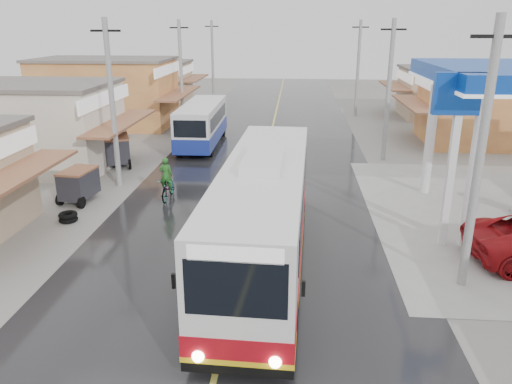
{
  "coord_description": "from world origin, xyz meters",
  "views": [
    {
      "loc": [
        1.68,
        -14.25,
        7.74
      ],
      "look_at": [
        0.33,
        3.27,
        1.77
      ],
      "focal_mm": 35.0,
      "sensor_mm": 36.0,
      "label": 1
    }
  ],
  "objects_px": {
    "second_bus": "(202,123)",
    "cyclist": "(168,185)",
    "coach_bus": "(264,213)",
    "tricycle_near": "(78,183)",
    "tricycle_far": "(116,149)",
    "tyre_stack": "(68,217)"
  },
  "relations": [
    {
      "from": "cyclist",
      "to": "tricycle_far",
      "type": "height_order",
      "value": "cyclist"
    },
    {
      "from": "tricycle_near",
      "to": "tricycle_far",
      "type": "relative_size",
      "value": 0.85
    },
    {
      "from": "second_bus",
      "to": "tricycle_far",
      "type": "relative_size",
      "value": 3.37
    },
    {
      "from": "cyclist",
      "to": "tricycle_far",
      "type": "bearing_deg",
      "value": 129.59
    },
    {
      "from": "coach_bus",
      "to": "tyre_stack",
      "type": "bearing_deg",
      "value": 161.06
    },
    {
      "from": "coach_bus",
      "to": "cyclist",
      "type": "bearing_deg",
      "value": 129.84
    },
    {
      "from": "tricycle_near",
      "to": "tricycle_far",
      "type": "xyz_separation_m",
      "value": [
        -0.33,
        5.98,
        0.12
      ]
    },
    {
      "from": "tricycle_far",
      "to": "tyre_stack",
      "type": "distance_m",
      "value": 8.44
    },
    {
      "from": "cyclist",
      "to": "coach_bus",
      "type": "bearing_deg",
      "value": -51.41
    },
    {
      "from": "second_bus",
      "to": "tyre_stack",
      "type": "height_order",
      "value": "second_bus"
    },
    {
      "from": "tricycle_far",
      "to": "tyre_stack",
      "type": "xyz_separation_m",
      "value": [
        0.84,
        -8.36,
        -0.79
      ]
    },
    {
      "from": "coach_bus",
      "to": "tricycle_far",
      "type": "height_order",
      "value": "coach_bus"
    },
    {
      "from": "tricycle_far",
      "to": "second_bus",
      "type": "bearing_deg",
      "value": 31.22
    },
    {
      "from": "cyclist",
      "to": "tricycle_far",
      "type": "distance_m",
      "value": 6.79
    },
    {
      "from": "coach_bus",
      "to": "tricycle_near",
      "type": "height_order",
      "value": "coach_bus"
    },
    {
      "from": "second_bus",
      "to": "coach_bus",
      "type": "bearing_deg",
      "value": -73.77
    },
    {
      "from": "cyclist",
      "to": "tricycle_far",
      "type": "xyz_separation_m",
      "value": [
        -4.24,
        5.29,
        0.33
      ]
    },
    {
      "from": "tricycle_near",
      "to": "second_bus",
      "type": "bearing_deg",
      "value": 78.86
    },
    {
      "from": "cyclist",
      "to": "tyre_stack",
      "type": "distance_m",
      "value": 4.61
    },
    {
      "from": "second_bus",
      "to": "tricycle_near",
      "type": "height_order",
      "value": "second_bus"
    },
    {
      "from": "second_bus",
      "to": "cyclist",
      "type": "height_order",
      "value": "second_bus"
    },
    {
      "from": "tyre_stack",
      "to": "tricycle_near",
      "type": "bearing_deg",
      "value": 102.14
    }
  ]
}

